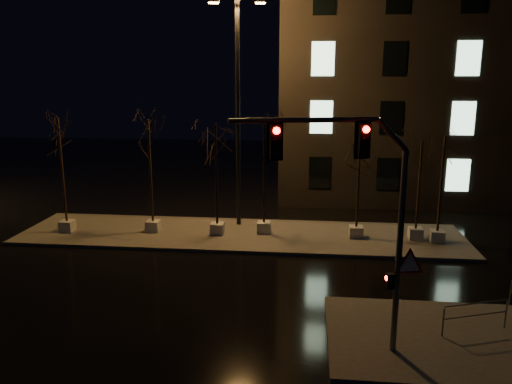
# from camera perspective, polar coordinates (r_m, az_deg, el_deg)

# --- Properties ---
(ground) EXTENTS (90.00, 90.00, 0.00)m
(ground) POSITION_cam_1_polar(r_m,az_deg,el_deg) (19.55, -4.23, -10.47)
(ground) COLOR black
(ground) RESTS_ON ground
(median) EXTENTS (22.00, 5.00, 0.15)m
(median) POSITION_cam_1_polar(r_m,az_deg,el_deg) (25.08, -1.80, -4.90)
(median) COLOR #4A4842
(median) RESTS_ON ground
(sidewalk_corner) EXTENTS (7.00, 5.00, 0.15)m
(sidewalk_corner) POSITION_cam_1_polar(r_m,az_deg,el_deg) (16.64, 20.72, -15.47)
(sidewalk_corner) COLOR #4A4842
(sidewalk_corner) RESTS_ON ground
(building) EXTENTS (25.00, 12.00, 15.00)m
(building) POSITION_cam_1_polar(r_m,az_deg,el_deg) (37.21, 23.27, 11.53)
(building) COLOR black
(building) RESTS_ON ground
(tree_0) EXTENTS (1.80, 1.80, 5.86)m
(tree_0) POSITION_cam_1_polar(r_m,az_deg,el_deg) (26.24, -21.49, 5.14)
(tree_0) COLOR #B6B6AA
(tree_0) RESTS_ON median
(tree_1) EXTENTS (1.80, 1.80, 5.79)m
(tree_1) POSITION_cam_1_polar(r_m,az_deg,el_deg) (24.98, -12.10, 5.26)
(tree_1) COLOR #B6B6AA
(tree_1) RESTS_ON median
(tree_2) EXTENTS (1.80, 1.80, 5.64)m
(tree_2) POSITION_cam_1_polar(r_m,az_deg,el_deg) (24.06, -4.61, 4.96)
(tree_2) COLOR #B6B6AA
(tree_2) RESTS_ON median
(tree_3) EXTENTS (1.80, 1.80, 5.89)m
(tree_3) POSITION_cam_1_polar(r_m,az_deg,el_deg) (24.18, 0.95, 5.49)
(tree_3) COLOR #B6B6AA
(tree_3) RESTS_ON median
(tree_4) EXTENTS (1.80, 1.80, 4.99)m
(tree_4) POSITION_cam_1_polar(r_m,az_deg,el_deg) (24.05, 11.73, 3.53)
(tree_4) COLOR #B6B6AA
(tree_4) RESTS_ON median
(tree_5) EXTENTS (1.80, 1.80, 4.90)m
(tree_5) POSITION_cam_1_polar(r_m,az_deg,el_deg) (24.52, 18.30, 3.17)
(tree_5) COLOR #B6B6AA
(tree_5) RESTS_ON median
(tree_6) EXTENTS (1.80, 1.80, 5.14)m
(tree_6) POSITION_cam_1_polar(r_m,az_deg,el_deg) (24.42, 20.61, 3.38)
(tree_6) COLOR #B6B6AA
(tree_6) RESTS_ON median
(traffic_signal_mast) EXTENTS (5.31, 1.32, 6.64)m
(traffic_signal_mast) POSITION_cam_1_polar(r_m,az_deg,el_deg) (13.48, 12.22, -1.30)
(traffic_signal_mast) COLOR #575B5F
(traffic_signal_mast) RESTS_ON sidewalk_corner
(streetlight_main) EXTENTS (2.85, 0.69, 11.39)m
(streetlight_main) POSITION_cam_1_polar(r_m,az_deg,el_deg) (25.50, -2.10, 10.61)
(streetlight_main) COLOR black
(streetlight_main) RESTS_ON median
(guard_rail_a) EXTENTS (2.12, 0.80, 0.97)m
(guard_rail_a) POSITION_cam_1_polar(r_m,az_deg,el_deg) (16.96, 23.80, -12.51)
(guard_rail_a) COLOR #575B5F
(guard_rail_a) RESTS_ON sidewalk_corner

